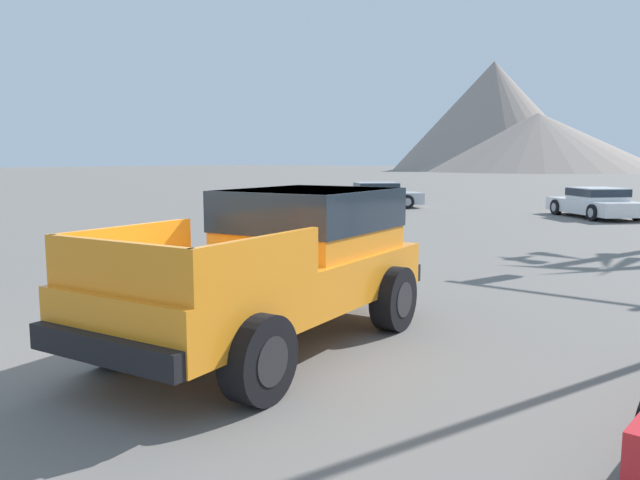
# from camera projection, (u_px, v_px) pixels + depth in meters

# --- Properties ---
(ground_plane) EXTENTS (320.00, 320.00, 0.00)m
(ground_plane) POSITION_uv_depth(u_px,v_px,m) (217.00, 349.00, 7.34)
(ground_plane) COLOR slate
(orange_pickup_truck) EXTENTS (2.65, 5.12, 1.84)m
(orange_pickup_truck) POSITION_uv_depth(u_px,v_px,m) (285.00, 256.00, 7.63)
(orange_pickup_truck) COLOR orange
(orange_pickup_truck) RESTS_ON ground_plane
(parked_car_white) EXTENTS (4.31, 4.26, 1.14)m
(parked_car_white) POSITION_uv_depth(u_px,v_px,m) (596.00, 202.00, 23.71)
(parked_car_white) COLOR white
(parked_car_white) RESTS_ON ground_plane
(parked_car_silver) EXTENTS (4.19, 4.29, 1.16)m
(parked_car_silver) POSITION_uv_depth(u_px,v_px,m) (375.00, 195.00, 28.54)
(parked_car_silver) COLOR #B7BABF
(parked_car_silver) RESTS_ON ground_plane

